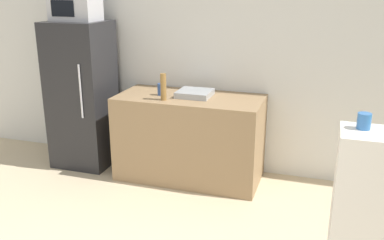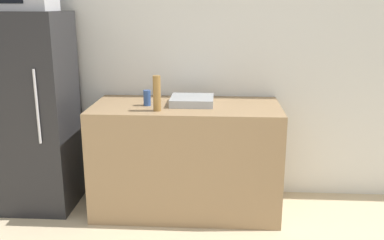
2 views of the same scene
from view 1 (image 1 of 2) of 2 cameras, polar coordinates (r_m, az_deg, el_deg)
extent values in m
cube|color=silver|center=(4.67, 2.53, 8.95)|extent=(8.00, 0.06, 2.60)
cube|color=#232326|center=(4.97, -14.40, 3.26)|extent=(0.64, 0.58, 1.63)
cylinder|color=#B7B7BC|center=(4.60, -14.64, 3.67)|extent=(0.02, 0.02, 0.57)
cube|color=#BCBCC1|center=(4.83, -15.28, 14.26)|extent=(0.49, 0.32, 0.28)
cube|color=black|center=(4.72, -16.90, 14.06)|extent=(0.27, 0.01, 0.17)
cube|color=#937551|center=(4.55, -0.32, -2.35)|extent=(1.51, 0.71, 0.90)
cube|color=#9EA3A8|center=(4.42, 0.37, 3.57)|extent=(0.34, 0.33, 0.06)
cylinder|color=olive|center=(4.26, -3.84, 4.43)|extent=(0.06, 0.06, 0.27)
cylinder|color=#2D4C8C|center=(4.47, -4.25, 4.10)|extent=(0.06, 0.06, 0.12)
cylinder|color=#336BB2|center=(2.98, 21.96, -0.14)|extent=(0.09, 0.09, 0.11)
camera|label=2|loc=(1.35, -37.26, -0.35)|focal=40.00mm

